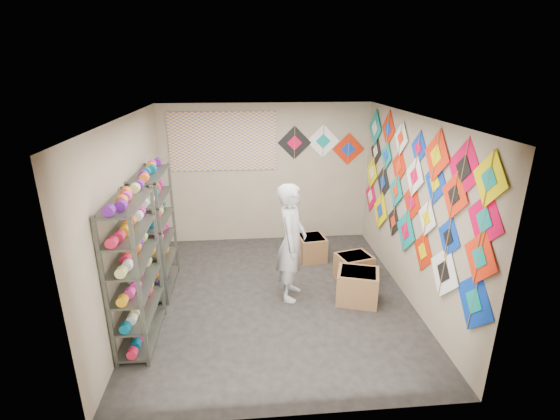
{
  "coord_description": "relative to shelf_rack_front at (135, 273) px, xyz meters",
  "views": [
    {
      "loc": [
        -0.41,
        -5.38,
        3.33
      ],
      "look_at": [
        0.1,
        0.3,
        1.3
      ],
      "focal_mm": 26.0,
      "sensor_mm": 36.0,
      "label": 1
    }
  ],
  "objects": [
    {
      "name": "room_walls",
      "position": [
        1.78,
        0.85,
        0.69
      ],
      "size": [
        4.5,
        4.5,
        4.5
      ],
      "color": "tan",
      "rests_on": "ground"
    },
    {
      "name": "kite_wall_display",
      "position": [
        3.76,
        0.8,
        0.68
      ],
      "size": [
        0.06,
        4.39,
        2.1
      ],
      "color": "#0B3BC0",
      "rests_on": "room_walls"
    },
    {
      "name": "string_spools",
      "position": [
        -0.0,
        0.65,
        0.1
      ],
      "size": [
        0.12,
        2.36,
        0.12
      ],
      "color": "#EA2FA1",
      "rests_on": "ground"
    },
    {
      "name": "carton_a",
      "position": [
        2.99,
        0.63,
        -0.7
      ],
      "size": [
        0.71,
        0.65,
        0.49
      ],
      "primitive_type": "cube",
      "rotation": [
        0.0,
        0.0,
        -0.3
      ],
      "color": "#966741",
      "rests_on": "ground"
    },
    {
      "name": "carton_b",
      "position": [
        3.1,
        1.27,
        -0.73
      ],
      "size": [
        0.63,
        0.56,
        0.44
      ],
      "primitive_type": "cube",
      "rotation": [
        0.0,
        0.0,
        0.26
      ],
      "color": "#966741",
      "rests_on": "ground"
    },
    {
      "name": "ground",
      "position": [
        1.78,
        0.85,
        -0.95
      ],
      "size": [
        4.5,
        4.5,
        0.0
      ],
      "primitive_type": "plane",
      "color": "black"
    },
    {
      "name": "shelf_rack_back",
      "position": [
        0.0,
        1.3,
        0.0
      ],
      "size": [
        0.4,
        1.1,
        1.9
      ],
      "primitive_type": "cube",
      "color": "#4C5147",
      "rests_on": "ground"
    },
    {
      "name": "back_wall_kites",
      "position": [
        2.86,
        3.09,
        0.97
      ],
      "size": [
        1.69,
        0.02,
        0.8
      ],
      "color": "black",
      "rests_on": "room_walls"
    },
    {
      "name": "shelf_rack_front",
      "position": [
        0.0,
        0.0,
        0.0
      ],
      "size": [
        0.4,
        1.1,
        1.9
      ],
      "primitive_type": "cube",
      "color": "#4C5147",
      "rests_on": "ground"
    },
    {
      "name": "poster",
      "position": [
        0.98,
        3.08,
        1.05
      ],
      "size": [
        2.0,
        0.01,
        1.1
      ],
      "primitive_type": "cube",
      "color": "purple",
      "rests_on": "room_walls"
    },
    {
      "name": "carton_c",
      "position": [
        2.53,
        2.08,
        -0.73
      ],
      "size": [
        0.52,
        0.56,
        0.44
      ],
      "primitive_type": "cube",
      "rotation": [
        0.0,
        0.0,
        0.14
      ],
      "color": "#966741",
      "rests_on": "ground"
    },
    {
      "name": "shopkeeper",
      "position": [
        2.03,
        0.87,
        -0.06
      ],
      "size": [
        0.87,
        0.76,
        1.79
      ],
      "primitive_type": "imported",
      "rotation": [
        0.0,
        0.0,
        1.3
      ],
      "color": "silver",
      "rests_on": "ground"
    }
  ]
}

